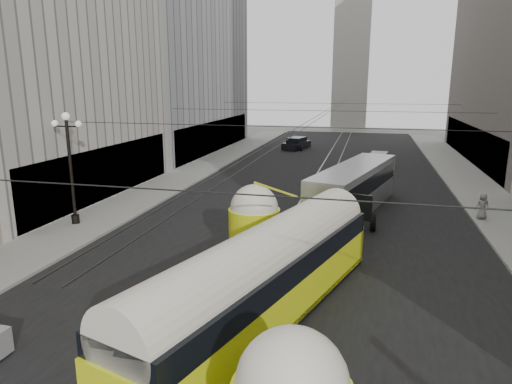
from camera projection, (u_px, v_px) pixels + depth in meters
The scene contains 14 objects.
road at pixel (320, 185), 37.28m from camera, with size 20.00×85.00×0.02m, color black.
sidewalk_left at pixel (197, 170), 43.38m from camera, with size 4.00×72.00×0.15m, color gray.
sidewalk_right at pixel (470, 182), 37.77m from camera, with size 4.00×72.00×0.15m, color gray.
rail_left at pixel (311, 184), 37.46m from camera, with size 0.12×85.00×0.04m, color gray.
rail_right at pixel (329, 185), 37.11m from camera, with size 0.12×85.00×0.04m, color gray.
building_left_far at pixel (167, 29), 53.28m from camera, with size 12.60×28.60×28.60m.
distant_tower at pixel (352, 43), 78.68m from camera, with size 6.00×6.00×31.36m.
lamppost_left_mid at pixel (70, 162), 25.67m from camera, with size 1.86×0.44×6.37m.
catenary at pixel (322, 113), 34.94m from camera, with size 25.00×72.00×0.23m.
streetcar at pixel (265, 275), 15.56m from camera, with size 6.42×15.09×3.44m.
city_bus at pixel (354, 187), 29.18m from camera, with size 5.37×12.09×2.97m.
sedan_white_far at pixel (378, 160), 45.46m from camera, with size 2.39×4.57×1.38m.
sedan_dark_far at pixel (297, 144), 57.50m from camera, with size 3.17×5.09×1.49m.
pedestrian_sidewalk_right at pixel (483, 206), 27.19m from camera, with size 0.77×0.48×1.59m, color slate.
Camera 1 is at (3.67, -4.10, 8.04)m, focal length 32.00 mm.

